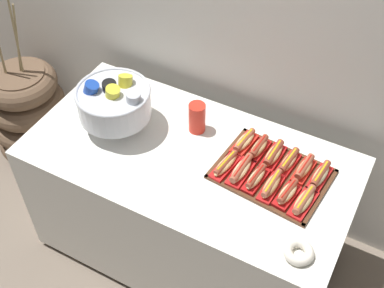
% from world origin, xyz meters
% --- Properties ---
extents(ground_plane, '(10.00, 10.00, 0.00)m').
position_xyz_m(ground_plane, '(0.00, 0.00, 0.00)').
color(ground_plane, '#7A6B5B').
extents(buffet_table, '(1.52, 0.77, 0.77)m').
position_xyz_m(buffet_table, '(0.00, 0.00, 0.41)').
color(buffet_table, white).
rests_on(buffet_table, ground_plane).
extents(floor_vase, '(0.50, 0.50, 1.22)m').
position_xyz_m(floor_vase, '(-1.27, 0.22, 0.30)').
color(floor_vase, brown).
rests_on(floor_vase, ground_plane).
extents(serving_tray, '(0.51, 0.40, 0.01)m').
position_xyz_m(serving_tray, '(0.38, 0.07, 0.78)').
color(serving_tray, '#56331E').
rests_on(serving_tray, buffet_table).
extents(hot_dog_0, '(0.09, 0.19, 0.06)m').
position_xyz_m(hot_dog_0, '(0.18, 0.00, 0.81)').
color(hot_dog_0, red).
rests_on(hot_dog_0, serving_tray).
extents(hot_dog_1, '(0.08, 0.18, 0.06)m').
position_xyz_m(hot_dog_1, '(0.26, -0.00, 0.81)').
color(hot_dog_1, red).
rests_on(hot_dog_1, serving_tray).
extents(hot_dog_2, '(0.07, 0.16, 0.06)m').
position_xyz_m(hot_dog_2, '(0.33, -0.01, 0.81)').
color(hot_dog_2, '#B21414').
rests_on(hot_dog_2, serving_tray).
extents(hot_dog_3, '(0.07, 0.18, 0.06)m').
position_xyz_m(hot_dog_3, '(0.41, -0.02, 0.81)').
color(hot_dog_3, red).
rests_on(hot_dog_3, serving_tray).
extents(hot_dog_4, '(0.09, 0.16, 0.06)m').
position_xyz_m(hot_dog_4, '(0.48, -0.03, 0.81)').
color(hot_dog_4, '#B21414').
rests_on(hot_dog_4, serving_tray).
extents(hot_dog_5, '(0.09, 0.18, 0.06)m').
position_xyz_m(hot_dog_5, '(0.55, -0.03, 0.81)').
color(hot_dog_5, red).
rests_on(hot_dog_5, serving_tray).
extents(hot_dog_6, '(0.08, 0.17, 0.06)m').
position_xyz_m(hot_dog_6, '(0.20, 0.17, 0.81)').
color(hot_dog_6, red).
rests_on(hot_dog_6, serving_tray).
extents(hot_dog_7, '(0.07, 0.16, 0.06)m').
position_xyz_m(hot_dog_7, '(0.27, 0.16, 0.81)').
color(hot_dog_7, '#B21414').
rests_on(hot_dog_7, serving_tray).
extents(hot_dog_8, '(0.07, 0.18, 0.06)m').
position_xyz_m(hot_dog_8, '(0.35, 0.15, 0.81)').
color(hot_dog_8, '#B21414').
rests_on(hot_dog_8, serving_tray).
extents(hot_dog_9, '(0.07, 0.16, 0.06)m').
position_xyz_m(hot_dog_9, '(0.42, 0.15, 0.81)').
color(hot_dog_9, red).
rests_on(hot_dog_9, serving_tray).
extents(hot_dog_10, '(0.07, 0.16, 0.06)m').
position_xyz_m(hot_dog_10, '(0.50, 0.14, 0.81)').
color(hot_dog_10, red).
rests_on(hot_dog_10, serving_tray).
extents(hot_dog_11, '(0.08, 0.17, 0.06)m').
position_xyz_m(hot_dog_11, '(0.57, 0.13, 0.81)').
color(hot_dog_11, red).
rests_on(hot_dog_11, serving_tray).
extents(punch_bowl, '(0.35, 0.35, 0.27)m').
position_xyz_m(punch_bowl, '(-0.40, 0.01, 0.93)').
color(punch_bowl, silver).
rests_on(punch_bowl, buffet_table).
extents(cup_stack, '(0.08, 0.08, 0.15)m').
position_xyz_m(cup_stack, '(-0.05, 0.17, 0.85)').
color(cup_stack, red).
rests_on(cup_stack, buffet_table).
extents(donut, '(0.12, 0.12, 0.04)m').
position_xyz_m(donut, '(0.62, -0.26, 0.79)').
color(donut, silver).
rests_on(donut, buffet_table).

